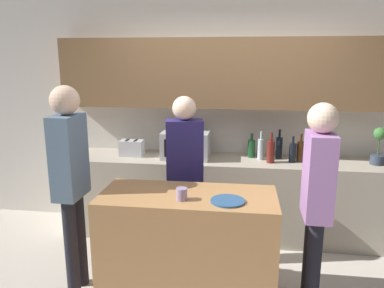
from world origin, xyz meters
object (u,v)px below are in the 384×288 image
at_px(cup_0, 182,194).
at_px(person_center, 317,193).
at_px(toaster, 132,148).
at_px(bottle_3, 279,147).
at_px(bottle_2, 271,151).
at_px(person_left, 185,168).
at_px(microwave, 186,145).
at_px(bottle_0, 251,148).
at_px(bottle_1, 261,149).
at_px(person_right, 70,172).
at_px(potted_plant, 379,146).
at_px(bottle_5, 300,151).
at_px(plate_on_island, 228,201).
at_px(bottle_4, 293,152).

bearing_deg(cup_0, person_center, 6.03).
relative_size(toaster, bottle_3, 0.79).
height_order(bottle_2, person_center, person_center).
relative_size(toaster, person_left, 0.16).
xyz_separation_m(microwave, bottle_0, (0.73, 0.12, -0.05)).
bearing_deg(bottle_3, cup_0, -119.74).
relative_size(bottle_1, person_right, 0.18).
relative_size(potted_plant, person_left, 0.24).
bearing_deg(bottle_0, person_right, -137.93).
bearing_deg(toaster, microwave, -0.14).
height_order(bottle_3, bottle_5, bottle_3).
distance_m(bottle_2, plate_on_island, 1.36).
height_order(bottle_2, bottle_3, same).
xyz_separation_m(person_left, person_right, (-0.86, -0.54, 0.09)).
bearing_deg(person_left, person_center, 140.55).
bearing_deg(bottle_2, bottle_1, 130.33).
relative_size(potted_plant, bottle_3, 1.20).
relative_size(bottle_0, person_left, 0.16).
height_order(bottle_0, person_right, person_right).
relative_size(bottle_1, person_left, 0.19).
relative_size(potted_plant, bottle_0, 1.45).
bearing_deg(bottle_4, potted_plant, 1.98).
relative_size(microwave, potted_plant, 1.32).
bearing_deg(bottle_5, microwave, -179.70).
distance_m(potted_plant, bottle_2, 1.11).
distance_m(bottle_1, cup_0, 1.56).
bearing_deg(bottle_0, plate_on_island, -97.73).
bearing_deg(bottle_3, potted_plant, -6.38).
relative_size(toaster, bottle_4, 0.92).
xyz_separation_m(bottle_4, person_right, (-1.93, -1.20, 0.07)).
height_order(toaster, plate_on_island, toaster).
xyz_separation_m(toaster, bottle_3, (1.65, 0.11, 0.04)).
relative_size(cup_0, person_right, 0.05).
distance_m(bottle_5, cup_0, 1.75).
relative_size(bottle_1, bottle_4, 1.11).
xyz_separation_m(plate_on_island, cup_0, (-0.35, -0.00, 0.04)).
bearing_deg(plate_on_island, potted_plant, 42.38).
xyz_separation_m(toaster, bottle_5, (1.87, 0.01, 0.03)).
xyz_separation_m(bottle_0, bottle_5, (0.52, -0.11, 0.01)).
distance_m(bottle_0, bottle_4, 0.46).
distance_m(bottle_2, person_center, 1.22).
height_order(bottle_0, person_center, person_center).
bearing_deg(bottle_4, bottle_0, 160.82).
height_order(bottle_5, plate_on_island, bottle_5).
bearing_deg(bottle_5, potted_plant, -0.37).
bearing_deg(bottle_2, plate_on_island, -107.24).
xyz_separation_m(potted_plant, bottle_5, (-0.79, 0.01, -0.08)).
distance_m(toaster, bottle_2, 1.55).
relative_size(bottle_0, bottle_1, 0.87).
bearing_deg(bottle_0, toaster, -174.93).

